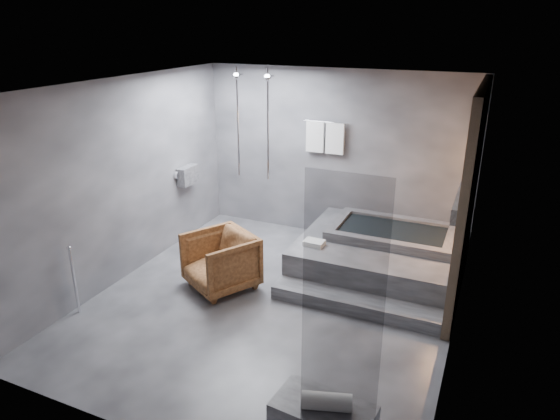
% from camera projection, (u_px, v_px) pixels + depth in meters
% --- Properties ---
extents(room, '(5.00, 5.04, 2.82)m').
position_uv_depth(room, '(309.00, 176.00, 6.02)').
color(room, '#313134').
rests_on(room, ground).
extents(tub_deck, '(2.20, 2.00, 0.50)m').
position_uv_depth(tub_deck, '(378.00, 255.00, 7.33)').
color(tub_deck, '#37373A').
rests_on(tub_deck, ground).
extents(tub_step, '(2.20, 0.36, 0.18)m').
position_uv_depth(tub_step, '(355.00, 304.00, 6.38)').
color(tub_step, '#37373A').
rests_on(tub_step, ground).
extents(driftwood_chair, '(1.16, 1.17, 0.79)m').
position_uv_depth(driftwood_chair, '(221.00, 261.00, 6.83)').
color(driftwood_chair, '#472611').
rests_on(driftwood_chair, ground).
extents(rolled_towel, '(0.45, 0.27, 0.15)m').
position_uv_depth(rolled_towel, '(327.00, 401.00, 4.22)').
color(rolled_towel, silver).
rests_on(rolled_towel, concrete_bench).
extents(deck_towel, '(0.29, 0.21, 0.07)m').
position_uv_depth(deck_towel, '(314.00, 243.00, 7.05)').
color(deck_towel, white).
rests_on(deck_towel, tub_deck).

